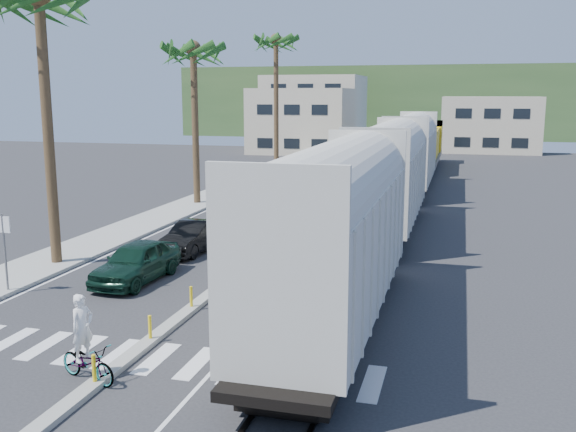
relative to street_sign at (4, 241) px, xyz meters
The scene contains 16 objects.
ground 7.82m from the street_sign, 15.32° to the right, with size 140.00×140.00×0.00m, color #28282B.
sidewalk 23.11m from the street_sign, 92.99° to the left, with size 3.00×90.00×0.15m, color gray.
rails 28.83m from the street_sign, 64.68° to the left, with size 1.56×100.00×0.06m.
median 19.48m from the street_sign, 67.88° to the left, with size 0.45×60.00×0.85m.
crosswalk 8.55m from the street_sign, 28.72° to the right, with size 14.00×2.20×0.01m, color silver.
lane_markings 23.65m from the street_sign, 77.38° to the left, with size 9.42×90.00×0.01m.
freight_train 23.74m from the street_sign, 58.76° to the left, with size 3.00×60.94×5.85m.
palm_trees 22.52m from the street_sign, 92.21° to the left, with size 3.50×37.20×13.75m.
street_sign is the anchor object (origin of this frame).
buildings 69.70m from the street_sign, 89.27° to the left, with size 38.00×27.00×10.00m.
hillside 98.35m from the street_sign, 85.74° to the left, with size 80.00×20.00×12.00m, color #385628.
car_lead 4.81m from the street_sign, 34.67° to the left, with size 2.10×4.76×1.59m, color black.
car_second 8.74m from the street_sign, 62.04° to the left, with size 1.88×4.50×1.45m, color black.
car_third 13.32m from the street_sign, 72.55° to the left, with size 2.48×5.21×1.47m, color black.
car_rear 18.10m from the street_sign, 79.50° to the left, with size 2.20×4.49×1.23m, color #A1A3A6.
cyclist 9.09m from the street_sign, 39.57° to the right, with size 1.83×2.32×2.30m.
Camera 1 is at (8.59, -17.22, 7.20)m, focal length 40.00 mm.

